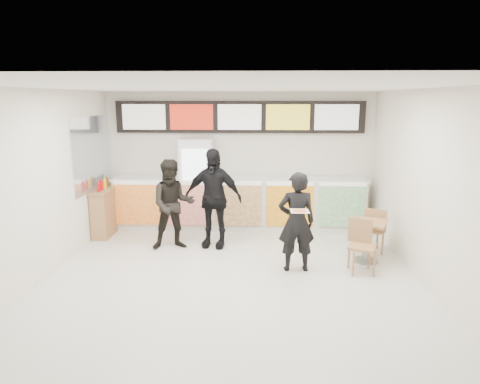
{
  "coord_description": "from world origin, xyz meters",
  "views": [
    {
      "loc": [
        0.37,
        -6.16,
        2.83
      ],
      "look_at": [
        0.09,
        1.2,
        1.23
      ],
      "focal_mm": 32.0,
      "sensor_mm": 36.0,
      "label": 1
    }
  ],
  "objects_px": {
    "customer_left": "(173,205)",
    "service_counter": "(239,203)",
    "drinks_fridge": "(197,184)",
    "cafe_table": "(367,234)",
    "condiment_ledge": "(105,212)",
    "customer_mid": "(213,198)",
    "customer_main": "(296,222)"
  },
  "relations": [
    {
      "from": "customer_left",
      "to": "service_counter",
      "type": "bearing_deg",
      "value": 35.49
    },
    {
      "from": "service_counter",
      "to": "customer_left",
      "type": "distance_m",
      "value": 1.88
    },
    {
      "from": "drinks_fridge",
      "to": "customer_left",
      "type": "distance_m",
      "value": 1.46
    },
    {
      "from": "service_counter",
      "to": "cafe_table",
      "type": "relative_size",
      "value": 3.58
    },
    {
      "from": "condiment_ledge",
      "to": "customer_mid",
      "type": "bearing_deg",
      "value": -14.39
    },
    {
      "from": "customer_main",
      "to": "condiment_ledge",
      "type": "distance_m",
      "value": 4.27
    },
    {
      "from": "customer_main",
      "to": "cafe_table",
      "type": "relative_size",
      "value": 1.09
    },
    {
      "from": "cafe_table",
      "to": "customer_main",
      "type": "bearing_deg",
      "value": -138.93
    },
    {
      "from": "service_counter",
      "to": "customer_mid",
      "type": "bearing_deg",
      "value": -110.06
    },
    {
      "from": "condiment_ledge",
      "to": "cafe_table",
      "type": "bearing_deg",
      "value": -14.51
    },
    {
      "from": "drinks_fridge",
      "to": "customer_mid",
      "type": "distance_m",
      "value": 1.35
    },
    {
      "from": "condiment_ledge",
      "to": "customer_left",
      "type": "bearing_deg",
      "value": -25.39
    },
    {
      "from": "service_counter",
      "to": "cafe_table",
      "type": "height_order",
      "value": "service_counter"
    },
    {
      "from": "customer_main",
      "to": "condiment_ledge",
      "type": "xyz_separation_m",
      "value": [
        -3.87,
        1.77,
        -0.34
      ]
    },
    {
      "from": "cafe_table",
      "to": "condiment_ledge",
      "type": "relative_size",
      "value": 1.31
    },
    {
      "from": "drinks_fridge",
      "to": "customer_mid",
      "type": "height_order",
      "value": "drinks_fridge"
    },
    {
      "from": "customer_left",
      "to": "condiment_ledge",
      "type": "xyz_separation_m",
      "value": [
        -1.61,
        0.77,
        -0.36
      ]
    },
    {
      "from": "service_counter",
      "to": "condiment_ledge",
      "type": "bearing_deg",
      "value": -167.15
    },
    {
      "from": "customer_mid",
      "to": "condiment_ledge",
      "type": "height_order",
      "value": "customer_mid"
    },
    {
      "from": "customer_mid",
      "to": "drinks_fridge",
      "type": "bearing_deg",
      "value": 121.29
    },
    {
      "from": "customer_mid",
      "to": "condiment_ledge",
      "type": "distance_m",
      "value": 2.48
    },
    {
      "from": "service_counter",
      "to": "customer_left",
      "type": "height_order",
      "value": "customer_left"
    },
    {
      "from": "customer_left",
      "to": "cafe_table",
      "type": "bearing_deg",
      "value": -23.05
    },
    {
      "from": "customer_left",
      "to": "condiment_ledge",
      "type": "relative_size",
      "value": 1.47
    },
    {
      "from": "service_counter",
      "to": "cafe_table",
      "type": "distance_m",
      "value": 3.07
    },
    {
      "from": "customer_left",
      "to": "condiment_ledge",
      "type": "height_order",
      "value": "customer_left"
    },
    {
      "from": "customer_main",
      "to": "service_counter",
      "type": "bearing_deg",
      "value": -70.93
    },
    {
      "from": "customer_mid",
      "to": "cafe_table",
      "type": "distance_m",
      "value": 2.93
    },
    {
      "from": "cafe_table",
      "to": "drinks_fridge",
      "type": "bearing_deg",
      "value": 171.28
    },
    {
      "from": "customer_mid",
      "to": "customer_main",
      "type": "bearing_deg",
      "value": -27.11
    },
    {
      "from": "service_counter",
      "to": "drinks_fridge",
      "type": "bearing_deg",
      "value": 179.01
    },
    {
      "from": "customer_main",
      "to": "condiment_ledge",
      "type": "bearing_deg",
      "value": -29.0
    }
  ]
}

